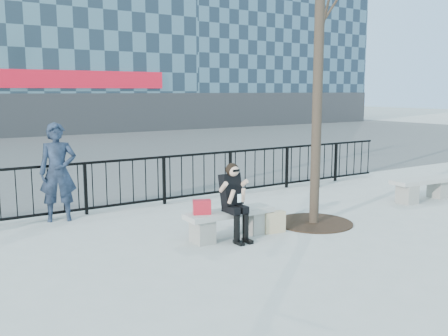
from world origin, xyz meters
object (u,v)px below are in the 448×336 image
seated_woman (235,202)px  bench_main (230,221)px  bench_second (423,187)px  standing_man (58,172)px

seated_woman → bench_main: bearing=90.0°
bench_main → seated_woman: size_ratio=1.23×
seated_woman → bench_second: bearing=2.2°
bench_second → standing_man: 8.19m
bench_second → seated_woman: (-5.50, -0.21, 0.35)m
seated_woman → standing_man: standing_man is taller
bench_main → seated_woman: bearing=-90.0°
bench_main → standing_man: bearing=128.1°
bench_second → standing_man: (-7.69, 2.75, 0.65)m
bench_second → bench_main: bearing=-174.4°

